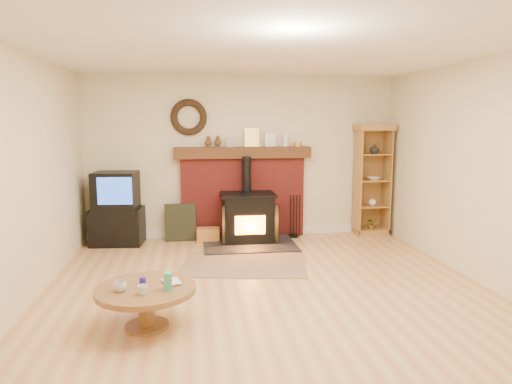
{
  "coord_description": "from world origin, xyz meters",
  "views": [
    {
      "loc": [
        -0.82,
        -4.65,
        1.87
      ],
      "look_at": [
        -0.02,
        1.0,
        1.0
      ],
      "focal_mm": 32.0,
      "sensor_mm": 36.0,
      "label": 1
    }
  ],
  "objects": [
    {
      "name": "ground",
      "position": [
        0.0,
        0.0,
        0.0
      ],
      "size": [
        5.5,
        5.5,
        0.0
      ],
      "primitive_type": "plane",
      "color": "tan",
      "rests_on": "ground"
    },
    {
      "name": "room_shell",
      "position": [
        -0.02,
        0.09,
        1.72
      ],
      "size": [
        5.02,
        5.52,
        2.61
      ],
      "color": "beige",
      "rests_on": "ground"
    },
    {
      "name": "chimney_breast",
      "position": [
        0.0,
        2.67,
        0.8
      ],
      "size": [
        2.2,
        0.22,
        1.78
      ],
      "color": "maroon",
      "rests_on": "ground"
    },
    {
      "name": "wood_stove",
      "position": [
        0.04,
        2.28,
        0.38
      ],
      "size": [
        1.4,
        1.0,
        1.34
      ],
      "color": "black",
      "rests_on": "ground"
    },
    {
      "name": "area_rug",
      "position": [
        -0.16,
        1.16,
        0.01
      ],
      "size": [
        1.78,
        1.37,
        0.01
      ],
      "primitive_type": "cube",
      "rotation": [
        0.0,
        0.0,
        -0.17
      ],
      "color": "brown",
      "rests_on": "ground"
    },
    {
      "name": "tv_unit",
      "position": [
        -1.98,
        2.47,
        0.54
      ],
      "size": [
        0.82,
        0.61,
        1.13
      ],
      "color": "black",
      "rests_on": "ground"
    },
    {
      "name": "curio_cabinet",
      "position": [
        2.15,
        2.55,
        0.92
      ],
      "size": [
        0.59,
        0.43,
        1.84
      ],
      "color": "#915D2F",
      "rests_on": "ground"
    },
    {
      "name": "firelog_box",
      "position": [
        -0.59,
        2.4,
        0.11
      ],
      "size": [
        0.36,
        0.23,
        0.22
      ],
      "primitive_type": "cube",
      "rotation": [
        0.0,
        0.0,
        -0.03
      ],
      "color": "yellow",
      "rests_on": "ground"
    },
    {
      "name": "leaning_painting",
      "position": [
        -1.02,
        2.55,
        0.3
      ],
      "size": [
        0.49,
        0.13,
        0.59
      ],
      "primitive_type": "cube",
      "rotation": [
        -0.17,
        0.0,
        0.0
      ],
      "color": "black",
      "rests_on": "ground"
    },
    {
      "name": "fire_tools",
      "position": [
        0.82,
        2.5,
        0.16
      ],
      "size": [
        0.19,
        0.16,
        0.7
      ],
      "color": "black",
      "rests_on": "ground"
    },
    {
      "name": "coffee_table",
      "position": [
        -1.26,
        -0.59,
        0.32
      ],
      "size": [
        0.91,
        0.91,
        0.55
      ],
      "color": "brown",
      "rests_on": "ground"
    }
  ]
}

